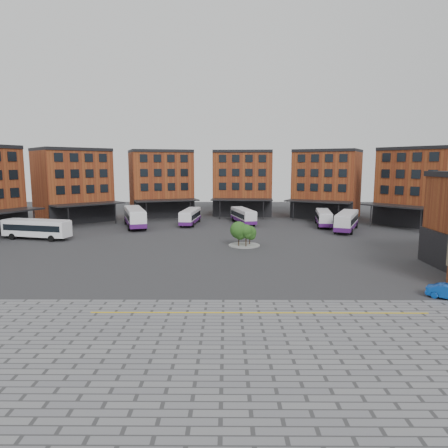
{
  "coord_description": "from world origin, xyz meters",
  "views": [
    {
      "loc": [
        -0.53,
        -43.38,
        11.28
      ],
      "look_at": [
        -0.82,
        5.87,
        4.0
      ],
      "focal_mm": 32.0,
      "sensor_mm": 36.0,
      "label": 1
    }
  ],
  "objects_px": {
    "bus_e": "(324,218)",
    "bus_f": "(347,221)",
    "tree_island": "(244,233)",
    "bus_d": "(243,216)",
    "bus_b": "(135,217)",
    "bus_a": "(36,228)",
    "bus_c": "(190,216)"
  },
  "relations": [
    {
      "from": "bus_a",
      "to": "bus_d",
      "type": "height_order",
      "value": "bus_a"
    },
    {
      "from": "tree_island",
      "to": "bus_c",
      "type": "height_order",
      "value": "tree_island"
    },
    {
      "from": "bus_e",
      "to": "bus_f",
      "type": "distance_m",
      "value": 6.16
    },
    {
      "from": "bus_c",
      "to": "bus_f",
      "type": "distance_m",
      "value": 28.66
    },
    {
      "from": "tree_island",
      "to": "bus_a",
      "type": "distance_m",
      "value": 31.92
    },
    {
      "from": "bus_d",
      "to": "bus_e",
      "type": "relative_size",
      "value": 1.01
    },
    {
      "from": "bus_a",
      "to": "bus_c",
      "type": "relative_size",
      "value": 1.06
    },
    {
      "from": "bus_a",
      "to": "bus_b",
      "type": "bearing_deg",
      "value": -31.54
    },
    {
      "from": "bus_c",
      "to": "bus_f",
      "type": "xyz_separation_m",
      "value": [
        27.72,
        -7.26,
        0.19
      ]
    },
    {
      "from": "bus_a",
      "to": "bus_e",
      "type": "distance_m",
      "value": 49.26
    },
    {
      "from": "bus_b",
      "to": "bus_c",
      "type": "relative_size",
      "value": 1.22
    },
    {
      "from": "tree_island",
      "to": "bus_e",
      "type": "distance_m",
      "value": 24.63
    },
    {
      "from": "tree_island",
      "to": "bus_b",
      "type": "relative_size",
      "value": 0.35
    },
    {
      "from": "bus_c",
      "to": "bus_b",
      "type": "bearing_deg",
      "value": -155.34
    },
    {
      "from": "bus_a",
      "to": "bus_f",
      "type": "height_order",
      "value": "bus_f"
    },
    {
      "from": "bus_b",
      "to": "bus_a",
      "type": "bearing_deg",
      "value": -153.7
    },
    {
      "from": "bus_e",
      "to": "bus_f",
      "type": "height_order",
      "value": "bus_f"
    },
    {
      "from": "bus_f",
      "to": "tree_island",
      "type": "bearing_deg",
      "value": -120.11
    },
    {
      "from": "tree_island",
      "to": "bus_d",
      "type": "bearing_deg",
      "value": 87.77
    },
    {
      "from": "bus_d",
      "to": "bus_c",
      "type": "bearing_deg",
      "value": 172.69
    },
    {
      "from": "tree_island",
      "to": "bus_c",
      "type": "relative_size",
      "value": 0.42
    },
    {
      "from": "bus_e",
      "to": "bus_f",
      "type": "bearing_deg",
      "value": -55.57
    },
    {
      "from": "bus_e",
      "to": "bus_b",
      "type": "bearing_deg",
      "value": -168.3
    },
    {
      "from": "bus_c",
      "to": "bus_d",
      "type": "bearing_deg",
      "value": 12.58
    },
    {
      "from": "bus_d",
      "to": "bus_e",
      "type": "xyz_separation_m",
      "value": [
        14.91,
        -2.88,
        -0.01
      ]
    },
    {
      "from": "bus_d",
      "to": "bus_e",
      "type": "bearing_deg",
      "value": -24.85
    },
    {
      "from": "bus_a",
      "to": "bus_b",
      "type": "relative_size",
      "value": 0.87
    },
    {
      "from": "bus_c",
      "to": "tree_island",
      "type": "bearing_deg",
      "value": -59.7
    },
    {
      "from": "bus_b",
      "to": "bus_f",
      "type": "bearing_deg",
      "value": -24.44
    },
    {
      "from": "bus_f",
      "to": "bus_b",
      "type": "bearing_deg",
      "value": -162.06
    },
    {
      "from": "bus_b",
      "to": "bus_e",
      "type": "xyz_separation_m",
      "value": [
        34.95,
        1.63,
        -0.34
      ]
    },
    {
      "from": "bus_a",
      "to": "bus_d",
      "type": "relative_size",
      "value": 1.05
    }
  ]
}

